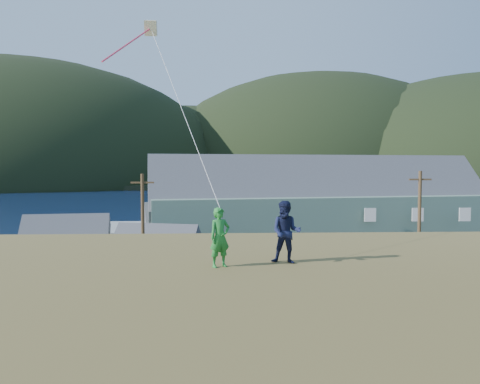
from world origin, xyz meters
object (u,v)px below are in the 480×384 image
object	(u,v)px
lodge	(320,208)
kite_flyer_green	(220,237)
shed_palegreen_near	(66,242)
shed_white	(155,255)
wharf	(168,229)
kite_flyer_navy	(286,232)
shed_palegreen_far	(190,228)

from	to	relation	value
lodge	kite_flyer_green	distance (m)	42.45
shed_palegreen_near	shed_white	size ratio (longest dim) A/B	1.09
wharf	shed_white	distance (m)	30.86
shed_palegreen_near	kite_flyer_navy	distance (m)	39.15
wharf	shed_palegreen_far	size ratio (longest dim) A/B	2.26
shed_white	kite_flyer_green	xyz separation A→B (m)	(5.59, -28.07, 5.71)
wharf	shed_palegreen_near	distance (m)	24.96
wharf	shed_white	size ratio (longest dim) A/B	3.11
shed_palegreen_far	kite_flyer_green	xyz separation A→B (m)	(3.51, -42.69, 5.30)
shed_white	shed_palegreen_far	distance (m)	14.78
kite_flyer_green	shed_palegreen_near	bearing A→B (deg)	86.16
kite_flyer_green	shed_white	bearing A→B (deg)	73.68
shed_palegreen_far	shed_white	bearing A→B (deg)	-112.17
kite_flyer_green	kite_flyer_navy	world-z (taller)	kite_flyer_navy
shed_palegreen_near	shed_palegreen_far	world-z (taller)	shed_palegreen_far
lodge	kite_flyer_green	bearing A→B (deg)	-114.75
shed_white	shed_palegreen_near	bearing A→B (deg)	158.85
shed_palegreen_near	lodge	bearing A→B (deg)	3.42
kite_flyer_navy	kite_flyer_green	bearing A→B (deg)	-152.59
wharf	kite_flyer_navy	size ratio (longest dim) A/B	15.28
lodge	wharf	bearing A→B (deg)	128.10
kite_flyer_navy	shed_white	bearing A→B (deg)	119.84
shed_white	kite_flyer_navy	size ratio (longest dim) A/B	4.91
wharf	shed_palegreen_near	size ratio (longest dim) A/B	2.86
shed_palegreen_near	shed_white	distance (m)	12.09
shed_palegreen_near	kite_flyer_green	bearing A→B (deg)	-74.73
wharf	shed_palegreen_far	xyz separation A→B (m)	(4.33, -16.10, 2.23)
shed_white	shed_palegreen_far	world-z (taller)	shed_palegreen_far
shed_white	kite_flyer_green	size ratio (longest dim) A/B	5.36
lodge	kite_flyer_green	world-z (taller)	lodge
lodge	shed_white	distance (m)	21.52
lodge	shed_white	world-z (taller)	lodge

